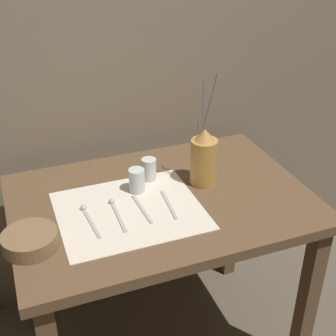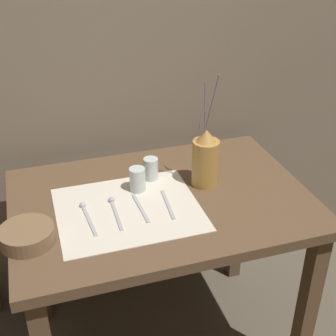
% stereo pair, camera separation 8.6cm
% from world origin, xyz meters
% --- Properties ---
extents(stone_wall_back, '(7.00, 0.06, 2.40)m').
position_xyz_m(stone_wall_back, '(0.00, 0.49, 1.20)').
color(stone_wall_back, '#7A6B56').
rests_on(stone_wall_back, ground_plane).
extents(wooden_table, '(1.09, 0.75, 0.77)m').
position_xyz_m(wooden_table, '(0.00, 0.00, 0.66)').
color(wooden_table, brown).
rests_on(wooden_table, ground_plane).
extents(linen_cloth, '(0.50, 0.42, 0.00)m').
position_xyz_m(linen_cloth, '(-0.13, -0.04, 0.77)').
color(linen_cloth, beige).
rests_on(linen_cloth, wooden_table).
extents(pitcher_with_flowers, '(0.10, 0.10, 0.44)m').
position_xyz_m(pitcher_with_flowers, '(0.19, 0.04, 0.88)').
color(pitcher_with_flowers, '#B7843D').
rests_on(pitcher_with_flowers, wooden_table).
extents(wooden_bowl, '(0.18, 0.18, 0.05)m').
position_xyz_m(wooden_bowl, '(-0.48, -0.12, 0.80)').
color(wooden_bowl, brown).
rests_on(wooden_bowl, wooden_table).
extents(glass_tumbler_near, '(0.06, 0.06, 0.09)m').
position_xyz_m(glass_tumbler_near, '(-0.07, 0.07, 0.82)').
color(glass_tumbler_near, silver).
rests_on(glass_tumbler_near, wooden_table).
extents(glass_tumbler_far, '(0.06, 0.06, 0.09)m').
position_xyz_m(glass_tumbler_far, '(0.00, 0.14, 0.82)').
color(glass_tumbler_far, silver).
rests_on(glass_tumbler_far, wooden_table).
extents(spoon_inner, '(0.03, 0.20, 0.02)m').
position_xyz_m(spoon_inner, '(-0.28, -0.01, 0.78)').
color(spoon_inner, '#A8A8AD').
rests_on(spoon_inner, wooden_table).
extents(spoon_outer, '(0.02, 0.20, 0.02)m').
position_xyz_m(spoon_outer, '(-0.18, -0.01, 0.78)').
color(spoon_outer, '#A8A8AD').
rests_on(spoon_outer, wooden_table).
extents(fork_inner, '(0.02, 0.18, 0.00)m').
position_xyz_m(fork_inner, '(-0.09, -0.05, 0.78)').
color(fork_inner, '#A8A8AD').
rests_on(fork_inner, wooden_table).
extents(fork_outer, '(0.03, 0.18, 0.00)m').
position_xyz_m(fork_outer, '(0.01, -0.06, 0.78)').
color(fork_outer, '#A8A8AD').
rests_on(fork_outer, wooden_table).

